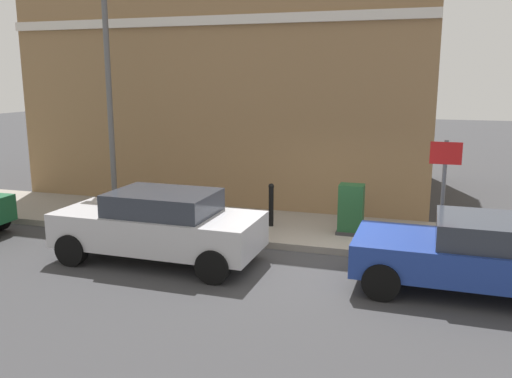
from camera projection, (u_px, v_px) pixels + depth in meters
ground at (325, 261)px, 10.86m from camera, size 80.00×80.00×0.00m
sidewalk at (115, 214)px, 14.29m from camera, size 2.80×30.00×0.15m
corner_building at (248, 71)px, 17.64m from camera, size 7.46×11.82×7.71m
car_blue at (481, 254)px, 9.10m from camera, size 1.91×4.18×1.33m
car_silver at (160, 225)px, 10.70m from camera, size 1.83×4.14×1.44m
utility_cabinet at (351, 211)px, 12.11m from camera, size 0.46×0.61×1.15m
bollard_near_cabinet at (271, 203)px, 12.76m from camera, size 0.14×0.14×1.04m
bollard_far_kerb at (181, 207)px, 12.36m from camera, size 0.14×0.14×1.04m
street_sign at (444, 180)px, 10.56m from camera, size 0.08×0.60×2.30m
lamppost at (109, 91)px, 13.42m from camera, size 0.20×0.44×5.72m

